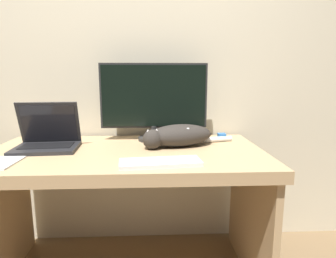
{
  "coord_description": "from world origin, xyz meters",
  "views": [
    {
      "loc": [
        0.16,
        -1.11,
        1.16
      ],
      "look_at": [
        0.23,
        0.35,
        0.89
      ],
      "focal_mm": 30.0,
      "sensor_mm": 36.0,
      "label": 1
    }
  ],
  "objects": [
    {
      "name": "desk",
      "position": [
        0.0,
        0.39,
        0.61
      ],
      "size": [
        1.51,
        0.79,
        0.77
      ],
      "color": "tan",
      "rests_on": "ground_plane"
    },
    {
      "name": "cat",
      "position": [
        0.29,
        0.47,
        0.84
      ],
      "size": [
        0.55,
        0.27,
        0.13
      ],
      "rotation": [
        0.0,
        0.0,
        0.25
      ],
      "color": "#332D28",
      "rests_on": "desk"
    },
    {
      "name": "laptop",
      "position": [
        -0.44,
        0.45,
        0.82
      ],
      "size": [
        0.35,
        0.28,
        0.26
      ],
      "rotation": [
        0.0,
        0.0,
        0.07
      ],
      "color": "#232326",
      "rests_on": "desk"
    },
    {
      "name": "monitor",
      "position": [
        0.16,
        0.64,
        1.02
      ],
      "size": [
        0.66,
        0.2,
        0.48
      ],
      "color": "#282828",
      "rests_on": "desk"
    },
    {
      "name": "wall_back",
      "position": [
        0.0,
        0.85,
        1.3
      ],
      "size": [
        6.4,
        0.06,
        2.6
      ],
      "color": "beige",
      "rests_on": "ground_plane"
    },
    {
      "name": "external_keyboard",
      "position": [
        0.19,
        0.12,
        0.78
      ],
      "size": [
        0.38,
        0.17,
        0.02
      ],
      "rotation": [
        0.0,
        0.0,
        0.1
      ],
      "color": "white",
      "rests_on": "desk"
    },
    {
      "name": "small_toy",
      "position": [
        0.58,
        0.6,
        0.79
      ],
      "size": [
        0.05,
        0.05,
        0.05
      ],
      "color": "#2D6BB7",
      "rests_on": "desk"
    }
  ]
}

